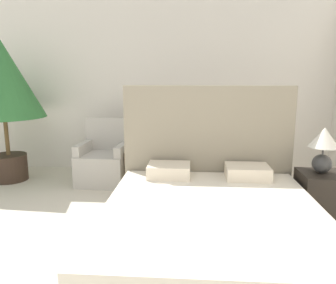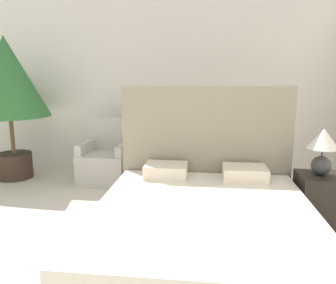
# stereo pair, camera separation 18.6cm
# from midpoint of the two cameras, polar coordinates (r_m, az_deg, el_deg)

# --- Properties ---
(wall_back) EXTENTS (10.00, 0.06, 2.90)m
(wall_back) POSITION_cam_midpoint_polar(r_m,az_deg,el_deg) (5.47, -0.64, 10.16)
(wall_back) COLOR silver
(wall_back) RESTS_ON ground_plane
(bed) EXTENTS (1.91, 2.14, 1.46)m
(bed) POSITION_cam_midpoint_polar(r_m,az_deg,el_deg) (2.99, 8.07, -13.97)
(bed) COLOR brown
(bed) RESTS_ON ground_plane
(armchair_near_window_left) EXTENTS (0.73, 0.68, 0.94)m
(armchair_near_window_left) POSITION_cam_midpoint_polar(r_m,az_deg,el_deg) (4.98, -9.71, -3.67)
(armchair_near_window_left) COLOR #B7B2A8
(armchair_near_window_left) RESTS_ON ground_plane
(armchair_near_window_right) EXTENTS (0.70, 0.65, 0.94)m
(armchair_near_window_right) POSITION_cam_midpoint_polar(r_m,az_deg,el_deg) (4.79, 2.04, -4.08)
(armchair_near_window_right) COLOR #B7B2A8
(armchair_near_window_right) RESTS_ON ground_plane
(potted_palm) EXTENTS (1.19, 1.19, 2.15)m
(potted_palm) POSITION_cam_midpoint_polar(r_m,az_deg,el_deg) (5.44, -25.34, 9.39)
(potted_palm) COLOR #38281E
(potted_palm) RESTS_ON ground_plane
(nightstand) EXTENTS (0.47, 0.46, 0.57)m
(nightstand) POSITION_cam_midpoint_polar(r_m,az_deg,el_deg) (3.84, 26.34, -9.27)
(nightstand) COLOR black
(nightstand) RESTS_ON ground_plane
(table_lamp) EXTENTS (0.31, 0.31, 0.48)m
(table_lamp) POSITION_cam_midpoint_polar(r_m,az_deg,el_deg) (3.69, 26.67, -0.70)
(table_lamp) COLOR #333333
(table_lamp) RESTS_ON nightstand
(side_table) EXTENTS (0.40, 0.40, 0.50)m
(side_table) POSITION_cam_midpoint_polar(r_m,az_deg,el_deg) (4.82, -4.05, -4.49)
(side_table) COLOR brown
(side_table) RESTS_ON ground_plane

